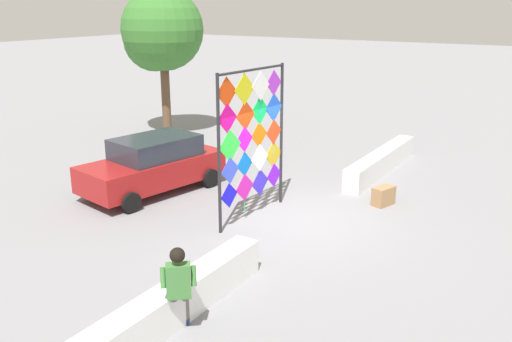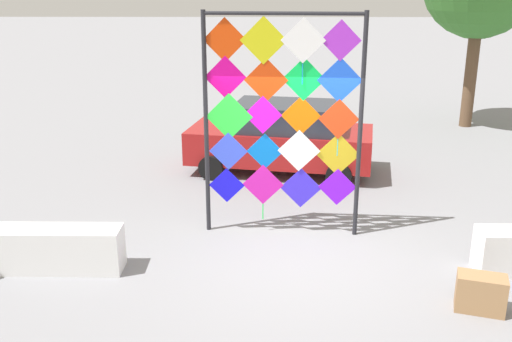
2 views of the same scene
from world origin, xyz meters
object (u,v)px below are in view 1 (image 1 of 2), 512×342
object	(u,v)px
kite_display_rack	(252,134)
parked_car	(153,164)
tree_palm_like	(160,33)
cardboard_box_large	(383,196)
seated_vendor	(179,282)

from	to	relation	value
kite_display_rack	parked_car	xyz separation A→B (m)	(0.11, 3.16, -1.23)
kite_display_rack	tree_palm_like	size ratio (longest dim) A/B	0.64
parked_car	tree_palm_like	bearing A→B (deg)	39.08
cardboard_box_large	parked_car	bearing A→B (deg)	112.33
kite_display_rack	parked_car	distance (m)	3.39
cardboard_box_large	tree_palm_like	world-z (taller)	tree_palm_like
kite_display_rack	cardboard_box_large	world-z (taller)	kite_display_rack
kite_display_rack	tree_palm_like	bearing A→B (deg)	54.03
seated_vendor	cardboard_box_large	distance (m)	7.00
cardboard_box_large	kite_display_rack	bearing A→B (deg)	135.38
parked_car	cardboard_box_large	world-z (taller)	parked_car
parked_car	cardboard_box_large	xyz separation A→B (m)	(2.26, -5.49, -0.51)
seated_vendor	cardboard_box_large	bearing A→B (deg)	-5.85
cardboard_box_large	tree_palm_like	xyz separation A→B (m)	(3.06, 9.81, 3.50)
cardboard_box_large	tree_palm_like	distance (m)	10.85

